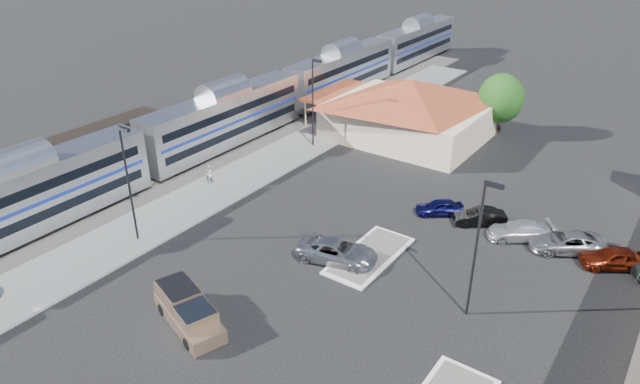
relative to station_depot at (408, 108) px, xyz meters
The scene contains 19 objects.
ground 24.63m from the station_depot, 79.24° to the right, with size 280.00×280.00×0.00m, color black.
railbed 23.14m from the station_depot, 135.78° to the right, with size 16.00×100.00×0.12m, color #4C4944.
platform 19.71m from the station_depot, 112.45° to the right, with size 5.50×92.00×0.18m, color gray.
passenger_train 18.76m from the station_depot, 135.77° to the right, with size 3.00×104.00×5.55m.
freight_cars 30.87m from the station_depot, 129.07° to the right, with size 2.80×46.00×4.00m.
station_depot is the anchor object (origin of this frame).
traffic_island_south 23.80m from the station_depot, 68.74° to the right, with size 3.30×7.50×0.21m.
lamp_plat_s 30.74m from the station_depot, 101.94° to the right, with size 1.08×0.25×9.00m.
lamp_plat_n 10.45m from the station_depot, 128.41° to the right, with size 1.08×0.25×9.00m.
lamp_lot 29.30m from the station_depot, 55.24° to the right, with size 1.08×0.25×9.00m.
tree_depot 9.69m from the station_depot, 38.43° to the left, with size 4.71×4.71×6.63m.
pickup_truck 34.59m from the station_depot, 84.00° to the right, with size 6.08×3.82×1.98m.
suv 24.87m from the station_depot, 73.63° to the right, with size 2.61×5.66×1.57m, color #9DA0A5.
person_b 22.19m from the station_depot, 113.48° to the right, with size 0.82×0.64×1.68m, color silver.
parked_car_a 17.02m from the station_depot, 53.72° to the right, with size 1.51×3.74×1.28m, color #0D0E45.
parked_car_b 18.86m from the station_depot, 45.24° to the right, with size 1.40×4.00×1.32m, color black.
parked_car_c 21.40m from the station_depot, 39.68° to the right, with size 1.93×4.75×1.38m, color silver.
parked_car_d 23.77m from the station_depot, 34.16° to the right, with size 2.40×5.20×1.44m, color gray.
parked_car_e 26.61m from the station_depot, 30.81° to the right, with size 1.77×4.39×1.50m, color maroon.
Camera 1 is at (20.50, -27.45, 22.31)m, focal length 32.00 mm.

